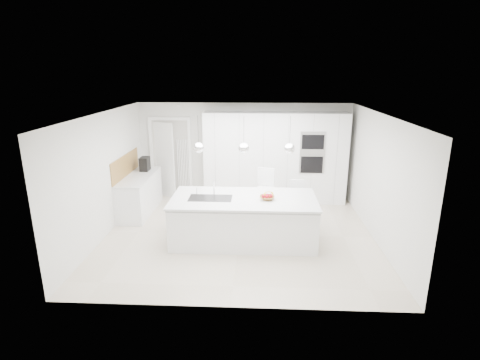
{
  "coord_description": "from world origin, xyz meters",
  "views": [
    {
      "loc": [
        0.37,
        -7.16,
        3.31
      ],
      "look_at": [
        0.0,
        0.3,
        1.1
      ],
      "focal_mm": 28.0,
      "sensor_mm": 36.0,
      "label": 1
    }
  ],
  "objects_px": {
    "island_base": "(244,221)",
    "bar_stool_left": "(266,197)",
    "espresso_machine": "(145,164)",
    "fruit_bowl": "(267,198)",
    "bar_stool_right": "(296,204)"
  },
  "relations": [
    {
      "from": "island_base",
      "to": "bar_stool_right",
      "type": "height_order",
      "value": "bar_stool_right"
    },
    {
      "from": "island_base",
      "to": "espresso_machine",
      "type": "xyz_separation_m",
      "value": [
        -2.53,
        2.0,
        0.64
      ]
    },
    {
      "from": "island_base",
      "to": "espresso_machine",
      "type": "relative_size",
      "value": 8.28
    },
    {
      "from": "espresso_machine",
      "to": "bar_stool_right",
      "type": "height_order",
      "value": "espresso_machine"
    },
    {
      "from": "fruit_bowl",
      "to": "espresso_machine",
      "type": "height_order",
      "value": "espresso_machine"
    },
    {
      "from": "fruit_bowl",
      "to": "espresso_machine",
      "type": "distance_m",
      "value": 3.61
    },
    {
      "from": "island_base",
      "to": "fruit_bowl",
      "type": "height_order",
      "value": "fruit_bowl"
    },
    {
      "from": "fruit_bowl",
      "to": "bar_stool_right",
      "type": "relative_size",
      "value": 0.28
    },
    {
      "from": "bar_stool_left",
      "to": "espresso_machine",
      "type": "bearing_deg",
      "value": 175.68
    },
    {
      "from": "fruit_bowl",
      "to": "espresso_machine",
      "type": "relative_size",
      "value": 0.84
    },
    {
      "from": "espresso_machine",
      "to": "bar_stool_left",
      "type": "relative_size",
      "value": 0.28
    },
    {
      "from": "fruit_bowl",
      "to": "bar_stool_left",
      "type": "distance_m",
      "value": 1.07
    },
    {
      "from": "island_base",
      "to": "bar_stool_left",
      "type": "bearing_deg",
      "value": 65.72
    },
    {
      "from": "island_base",
      "to": "bar_stool_left",
      "type": "distance_m",
      "value": 1.11
    },
    {
      "from": "island_base",
      "to": "bar_stool_left",
      "type": "xyz_separation_m",
      "value": [
        0.45,
        1.0,
        0.18
      ]
    }
  ]
}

